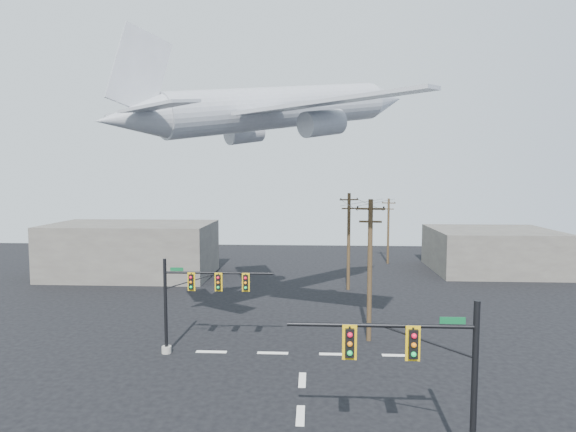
# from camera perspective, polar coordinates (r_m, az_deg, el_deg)

# --- Properties ---
(lane_markings) EXTENTS (14.00, 21.20, 0.01)m
(lane_markings) POSITION_cam_1_polar(r_m,az_deg,el_deg) (26.05, 1.56, -21.21)
(lane_markings) COLOR white
(lane_markings) RESTS_ON ground
(signal_mast_near) EXTENTS (7.30, 0.76, 6.89)m
(signal_mast_near) POSITION_cam_1_polar(r_m,az_deg,el_deg) (19.66, 16.78, -18.50)
(signal_mast_near) COLOR gray
(signal_mast_near) RESTS_ON ground
(signal_mast_far) EXTENTS (7.25, 0.68, 6.16)m
(signal_mast_far) POSITION_cam_1_polar(r_m,az_deg,el_deg) (31.65, -11.21, -9.72)
(signal_mast_far) COLOR gray
(signal_mast_far) RESTS_ON ground
(utility_pole_a) EXTENTS (1.97, 0.36, 9.83)m
(utility_pole_a) POSITION_cam_1_polar(r_m,az_deg,el_deg) (33.61, 9.67, -6.04)
(utility_pole_a) COLOR #4B3720
(utility_pole_a) RESTS_ON ground
(utility_pole_b) EXTENTS (1.90, 0.75, 9.69)m
(utility_pole_b) POSITION_cam_1_polar(r_m,az_deg,el_deg) (48.24, 7.20, -2.78)
(utility_pole_b) COLOR #4B3720
(utility_pole_b) RESTS_ON ground
(utility_pole_c) EXTENTS (1.67, 0.68, 8.46)m
(utility_pole_c) POSITION_cam_1_polar(r_m,az_deg,el_deg) (63.40, 11.80, -1.60)
(utility_pole_c) COLOR #4B3720
(utility_pole_c) RESTS_ON ground
(power_lines) EXTENTS (7.83, 29.48, 0.67)m
(power_lines) POSITION_cam_1_polar(r_m,az_deg,el_deg) (48.18, 9.22, 1.55)
(power_lines) COLOR black
(airliner) EXTENTS (21.40, 20.31, 6.60)m
(airliner) POSITION_cam_1_polar(r_m,az_deg,el_deg) (33.07, -0.76, 12.61)
(airliner) COLOR #ACB0B9
(building_left) EXTENTS (18.00, 10.00, 6.00)m
(building_left) POSITION_cam_1_polar(r_m,az_deg,el_deg) (57.53, -18.03, -3.82)
(building_left) COLOR #646058
(building_left) RESTS_ON ground
(building_right) EXTENTS (14.00, 12.00, 5.00)m
(building_right) POSITION_cam_1_polar(r_m,az_deg,el_deg) (62.54, 23.05, -3.75)
(building_right) COLOR #646058
(building_right) RESTS_ON ground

